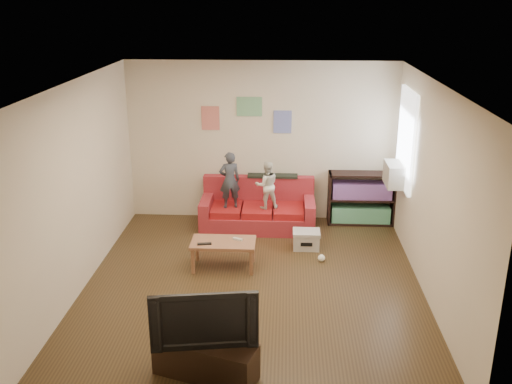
{
  "coord_description": "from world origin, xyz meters",
  "views": [
    {
      "loc": [
        0.4,
        -6.82,
        3.72
      ],
      "look_at": [
        0.0,
        0.8,
        1.05
      ],
      "focal_mm": 40.0,
      "sensor_mm": 36.0,
      "label": 1
    }
  ],
  "objects_px": {
    "bookshelf": "(361,201)",
    "sofa": "(258,211)",
    "tv_stand": "(206,359)",
    "child_b": "(267,185)",
    "television": "(204,316)",
    "coffee_table": "(223,245)",
    "file_box": "(306,239)",
    "child_a": "(230,180)"
  },
  "relations": [
    {
      "from": "file_box",
      "to": "television",
      "type": "height_order",
      "value": "television"
    },
    {
      "from": "coffee_table",
      "to": "child_a",
      "type": "bearing_deg",
      "value": 91.55
    },
    {
      "from": "file_box",
      "to": "television",
      "type": "bearing_deg",
      "value": -109.44
    },
    {
      "from": "bookshelf",
      "to": "television",
      "type": "height_order",
      "value": "television"
    },
    {
      "from": "coffee_table",
      "to": "file_box",
      "type": "xyz_separation_m",
      "value": [
        1.2,
        0.72,
        -0.2
      ]
    },
    {
      "from": "child_b",
      "to": "tv_stand",
      "type": "bearing_deg",
      "value": 69.58
    },
    {
      "from": "television",
      "to": "sofa",
      "type": "bearing_deg",
      "value": 76.53
    },
    {
      "from": "child_a",
      "to": "television",
      "type": "height_order",
      "value": "child_a"
    },
    {
      "from": "file_box",
      "to": "television",
      "type": "relative_size",
      "value": 0.39
    },
    {
      "from": "bookshelf",
      "to": "child_b",
      "type": "bearing_deg",
      "value": -165.84
    },
    {
      "from": "sofa",
      "to": "coffee_table",
      "type": "relative_size",
      "value": 2.07
    },
    {
      "from": "tv_stand",
      "to": "television",
      "type": "relative_size",
      "value": 1.0
    },
    {
      "from": "tv_stand",
      "to": "child_b",
      "type": "bearing_deg",
      "value": 101.41
    },
    {
      "from": "bookshelf",
      "to": "tv_stand",
      "type": "bearing_deg",
      "value": -115.95
    },
    {
      "from": "child_b",
      "to": "file_box",
      "type": "height_order",
      "value": "child_b"
    },
    {
      "from": "bookshelf",
      "to": "tv_stand",
      "type": "relative_size",
      "value": 1.05
    },
    {
      "from": "child_a",
      "to": "file_box",
      "type": "xyz_separation_m",
      "value": [
        1.24,
        -0.68,
        -0.72
      ]
    },
    {
      "from": "sofa",
      "to": "child_b",
      "type": "xyz_separation_m",
      "value": [
        0.15,
        -0.16,
        0.51
      ]
    },
    {
      "from": "child_b",
      "to": "tv_stand",
      "type": "distance_m",
      "value": 3.92
    },
    {
      "from": "child_b",
      "to": "bookshelf",
      "type": "height_order",
      "value": "child_b"
    },
    {
      "from": "child_b",
      "to": "coffee_table",
      "type": "height_order",
      "value": "child_b"
    },
    {
      "from": "bookshelf",
      "to": "tv_stand",
      "type": "height_order",
      "value": "bookshelf"
    },
    {
      "from": "bookshelf",
      "to": "coffee_table",
      "type": "bearing_deg",
      "value": -140.05
    },
    {
      "from": "coffee_table",
      "to": "tv_stand",
      "type": "relative_size",
      "value": 0.85
    },
    {
      "from": "coffee_table",
      "to": "tv_stand",
      "type": "bearing_deg",
      "value": -88.15
    },
    {
      "from": "bookshelf",
      "to": "sofa",
      "type": "bearing_deg",
      "value": -172.25
    },
    {
      "from": "file_box",
      "to": "tv_stand",
      "type": "height_order",
      "value": "tv_stand"
    },
    {
      "from": "child_b",
      "to": "tv_stand",
      "type": "xyz_separation_m",
      "value": [
        -0.48,
        -3.85,
        -0.59
      ]
    },
    {
      "from": "child_a",
      "to": "sofa",
      "type": "bearing_deg",
      "value": -175.8
    },
    {
      "from": "television",
      "to": "tv_stand",
      "type": "bearing_deg",
      "value": 0.0
    },
    {
      "from": "child_b",
      "to": "tv_stand",
      "type": "height_order",
      "value": "child_b"
    },
    {
      "from": "sofa",
      "to": "file_box",
      "type": "relative_size",
      "value": 4.53
    },
    {
      "from": "coffee_table",
      "to": "sofa",
      "type": "bearing_deg",
      "value": 75.15
    },
    {
      "from": "bookshelf",
      "to": "television",
      "type": "xyz_separation_m",
      "value": [
        -2.07,
        -4.25,
        0.31
      ]
    },
    {
      "from": "television",
      "to": "coffee_table",
      "type": "bearing_deg",
      "value": 83.15
    },
    {
      "from": "file_box",
      "to": "tv_stand",
      "type": "bearing_deg",
      "value": -109.44
    },
    {
      "from": "sofa",
      "to": "file_box",
      "type": "xyz_separation_m",
      "value": [
        0.78,
        -0.84,
        -0.13
      ]
    },
    {
      "from": "file_box",
      "to": "tv_stand",
      "type": "distance_m",
      "value": 3.36
    },
    {
      "from": "child_b",
      "to": "television",
      "type": "relative_size",
      "value": 0.74
    },
    {
      "from": "sofa",
      "to": "child_a",
      "type": "height_order",
      "value": "child_a"
    },
    {
      "from": "child_a",
      "to": "file_box",
      "type": "distance_m",
      "value": 1.58
    },
    {
      "from": "tv_stand",
      "to": "child_a",
      "type": "bearing_deg",
      "value": 110.3
    }
  ]
}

